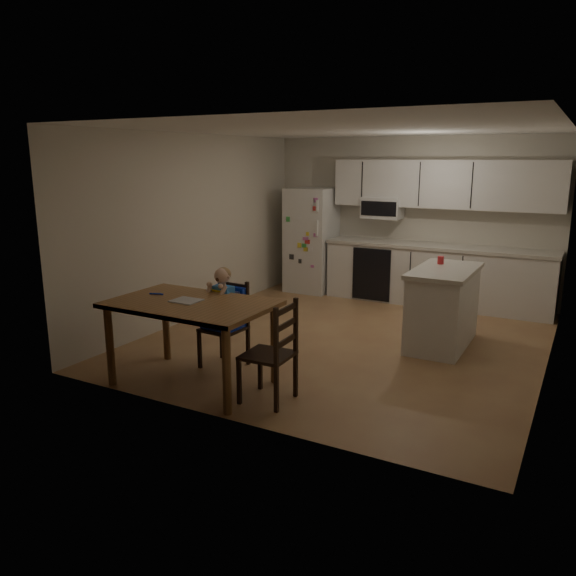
% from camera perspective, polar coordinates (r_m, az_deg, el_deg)
% --- Properties ---
extents(room, '(4.52, 5.01, 2.51)m').
position_cam_1_polar(room, '(7.14, 7.67, 5.48)').
color(room, '#936240').
rests_on(room, ground).
extents(refrigerator, '(0.72, 0.70, 1.70)m').
position_cam_1_polar(refrigerator, '(9.32, 2.39, 4.89)').
color(refrigerator, silver).
rests_on(refrigerator, ground).
extents(kitchen_run, '(3.37, 0.62, 2.15)m').
position_cam_1_polar(kitchen_run, '(8.71, 14.88, 4.06)').
color(kitchen_run, silver).
rests_on(kitchen_run, ground).
extents(kitchen_island, '(0.66, 1.26, 0.93)m').
position_cam_1_polar(kitchen_island, '(6.85, 15.46, -1.87)').
color(kitchen_island, silver).
rests_on(kitchen_island, ground).
extents(red_cup, '(0.07, 0.07, 0.09)m').
position_cam_1_polar(red_cup, '(7.02, 15.25, 2.75)').
color(red_cup, red).
rests_on(red_cup, kitchen_island).
extents(dining_table, '(1.55, 1.00, 0.83)m').
position_cam_1_polar(dining_table, '(5.49, -9.80, -2.52)').
color(dining_table, brown).
rests_on(dining_table, ground).
extents(napkin, '(0.27, 0.23, 0.01)m').
position_cam_1_polar(napkin, '(5.50, -10.30, -1.26)').
color(napkin, '#A9A9AE').
rests_on(napkin, dining_table).
extents(toddler_spoon, '(0.12, 0.06, 0.02)m').
position_cam_1_polar(toddler_spoon, '(5.82, -13.33, -0.57)').
color(toddler_spoon, '#102CC9').
rests_on(toddler_spoon, dining_table).
extents(chair_booster, '(0.43, 0.43, 1.08)m').
position_cam_1_polar(chair_booster, '(5.95, -6.35, -1.90)').
color(chair_booster, black).
rests_on(chair_booster, ground).
extents(chair_side, '(0.43, 0.43, 0.95)m').
position_cam_1_polar(chair_side, '(5.05, -1.15, -5.93)').
color(chair_side, black).
rests_on(chair_side, ground).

